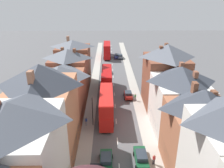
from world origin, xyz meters
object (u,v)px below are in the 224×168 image
(double_decker_bus_far_approaching, at_px, (107,50))
(car_parked_right_b, at_px, (120,56))
(pedestrian_mid_left, at_px, (86,121))
(double_decker_bus_lead, at_px, (107,80))
(car_mid_white, at_px, (128,95))
(car_near_blue, at_px, (117,56))
(car_near_silver, at_px, (141,158))
(double_decker_bus_mid_street, at_px, (106,105))
(car_far_grey, at_px, (106,160))
(pedestrian_mid_right, at_px, (135,97))
(pedestrian_near_right, at_px, (154,159))
(street_lamp, at_px, (92,109))
(car_parked_right_a, at_px, (107,70))

(double_decker_bus_far_approaching, xyz_separation_m, car_parked_right_b, (4.91, -2.03, -2.01))
(pedestrian_mid_left, bearing_deg, double_decker_bus_far_approaching, 85.62)
(double_decker_bus_lead, bearing_deg, car_mid_white, -41.29)
(double_decker_bus_far_approaching, relative_size, car_near_blue, 2.79)
(double_decker_bus_lead, height_order, pedestrian_mid_left, double_decker_bus_lead)
(car_near_silver, xyz_separation_m, car_parked_right_b, (0.00, 54.36, -0.04))
(double_decker_bus_mid_street, relative_size, car_mid_white, 2.83)
(car_mid_white, bearing_deg, car_near_blue, 92.18)
(car_mid_white, height_order, car_far_grey, car_far_grey)
(car_parked_right_b, bearing_deg, double_decker_bus_mid_street, -96.62)
(double_decker_bus_mid_street, xyz_separation_m, pedestrian_mid_right, (6.33, 7.11, -1.78))
(double_decker_bus_lead, distance_m, pedestrian_near_right, 26.61)
(street_lamp, bearing_deg, pedestrian_mid_left, -166.47)
(pedestrian_near_right, distance_m, street_lamp, 13.83)
(double_decker_bus_far_approaching, height_order, car_far_grey, double_decker_bus_far_approaching)
(double_decker_bus_mid_street, relative_size, pedestrian_mid_left, 6.71)
(double_decker_bus_lead, bearing_deg, car_far_grey, -89.98)
(car_near_silver, height_order, pedestrian_mid_right, pedestrian_mid_right)
(double_decker_bus_mid_street, xyz_separation_m, car_parked_right_b, (4.91, 42.32, -2.01))
(car_parked_right_a, relative_size, pedestrian_mid_right, 2.44)
(street_lamp, bearing_deg, car_parked_right_a, 85.13)
(double_decker_bus_lead, distance_m, car_far_grey, 25.72)
(pedestrian_mid_right, bearing_deg, car_mid_white, 129.61)
(car_near_blue, distance_m, car_mid_white, 34.16)
(car_parked_right_a, xyz_separation_m, pedestrian_mid_right, (6.32, -19.31, 0.21))
(double_decker_bus_lead, relative_size, double_decker_bus_mid_street, 1.00)
(pedestrian_near_right, height_order, pedestrian_mid_right, same)
(double_decker_bus_mid_street, relative_size, car_parked_right_b, 2.72)
(street_lamp, bearing_deg, car_far_grey, -76.43)
(double_decker_bus_mid_street, distance_m, street_lamp, 3.41)
(pedestrian_mid_left, height_order, pedestrian_mid_right, same)
(double_decker_bus_lead, relative_size, car_near_silver, 2.44)
(pedestrian_mid_left, bearing_deg, double_decker_bus_lead, 77.14)
(car_mid_white, distance_m, pedestrian_near_right, 21.47)
(car_parked_right_a, distance_m, pedestrian_mid_left, 29.27)
(double_decker_bus_far_approaching, distance_m, car_far_grey, 56.88)
(car_near_silver, distance_m, car_parked_right_b, 54.36)
(car_near_blue, height_order, car_parked_right_a, car_near_blue)
(car_far_grey, xyz_separation_m, street_lamp, (-2.45, 10.15, 2.41))
(pedestrian_mid_right, distance_m, street_lamp, 13.09)
(double_decker_bus_mid_street, bearing_deg, car_mid_white, 60.94)
(double_decker_bus_lead, distance_m, pedestrian_mid_left, 16.28)
(car_near_silver, bearing_deg, street_lamp, 127.15)
(pedestrian_near_right, relative_size, pedestrian_mid_left, 1.00)
(car_near_blue, height_order, pedestrian_mid_left, pedestrian_mid_left)
(double_decker_bus_far_approaching, bearing_deg, car_parked_right_b, -22.45)
(car_near_blue, xyz_separation_m, car_parked_right_b, (1.30, -0.65, -0.02))
(double_decker_bus_mid_street, relative_size, car_parked_right_a, 2.75)
(car_parked_right_a, relative_size, pedestrian_mid_left, 2.44)
(double_decker_bus_mid_street, height_order, pedestrian_near_right, double_decker_bus_mid_street)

